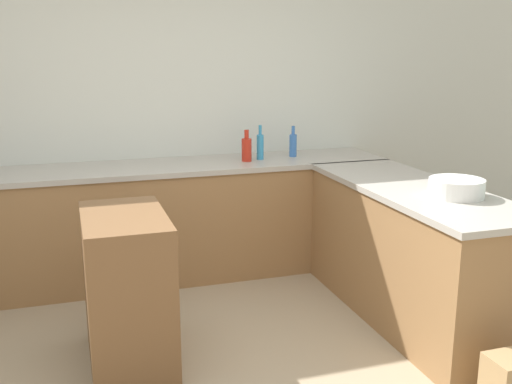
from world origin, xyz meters
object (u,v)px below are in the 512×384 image
water_bottle_blue (293,144)px  dish_soap_bottle (260,146)px  mixing_bowl (456,188)px  hot_sauce_bottle (247,149)px  island_table (128,290)px

water_bottle_blue → dish_soap_bottle: (-0.31, -0.05, 0.01)m
mixing_bowl → water_bottle_blue: size_ratio=1.31×
dish_soap_bottle → hot_sauce_bottle: bearing=-161.6°
mixing_bowl → dish_soap_bottle: 1.74m
hot_sauce_bottle → water_bottle_blue: size_ratio=0.99×
hot_sauce_bottle → dish_soap_bottle: (0.13, 0.04, 0.01)m
mixing_bowl → hot_sauce_bottle: bearing=119.9°
island_table → hot_sauce_bottle: size_ratio=3.55×
island_table → mixing_bowl: mixing_bowl is taller
mixing_bowl → island_table: bearing=172.7°
dish_soap_bottle → mixing_bowl: bearing=-64.4°
mixing_bowl → dish_soap_bottle: size_ratio=1.19×
hot_sauce_bottle → dish_soap_bottle: bearing=18.4°
island_table → mixing_bowl: 2.07m
island_table → dish_soap_bottle: bearing=46.9°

